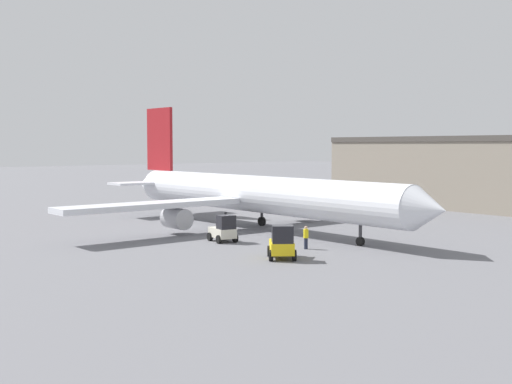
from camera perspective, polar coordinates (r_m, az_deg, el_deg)
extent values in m
plane|color=slate|center=(61.96, 0.00, -3.35)|extent=(400.00, 400.00, 0.00)
cylinder|color=silver|center=(61.61, 0.00, -0.16)|extent=(36.58, 3.75, 3.51)
cone|color=silver|center=(48.22, 15.16, -1.50)|extent=(2.83, 3.46, 3.44)
cone|color=silver|center=(78.17, -9.53, 0.69)|extent=(3.89, 3.36, 3.34)
cube|color=silver|center=(70.08, 5.63, -0.17)|extent=(3.15, 17.47, 0.50)
cube|color=silver|center=(57.12, -9.29, -1.17)|extent=(3.15, 17.47, 0.50)
cylinder|color=#ADADB2|center=(68.36, 4.09, -1.40)|extent=(2.73, 1.92, 1.90)
cylinder|color=#ADADB2|center=(58.62, -7.07, -2.34)|extent=(2.73, 1.92, 1.90)
cube|color=maroon|center=(75.78, -8.57, 4.66)|extent=(5.07, 0.39, 7.23)
cube|color=silver|center=(77.97, -6.10, 0.97)|extent=(3.19, 4.24, 0.24)
cube|color=silver|center=(73.96, -11.09, 0.75)|extent=(3.19, 4.24, 0.24)
cylinder|color=#38383D|center=(52.51, 9.26, -3.82)|extent=(0.28, 0.28, 1.69)
cylinder|color=black|center=(52.58, 9.25, -4.36)|extent=(0.70, 0.35, 0.70)
cylinder|color=#38383D|center=(61.87, -2.71, -2.57)|extent=(0.28, 0.28, 1.69)
cylinder|color=black|center=(61.91, -2.71, -2.94)|extent=(0.90, 0.36, 0.90)
cylinder|color=#38383D|center=(64.70, 0.52, -2.27)|extent=(0.28, 0.28, 1.69)
cylinder|color=black|center=(64.75, 0.52, -2.62)|extent=(0.90, 0.36, 0.90)
cylinder|color=#1E2338|center=(50.41, 4.46, -4.58)|extent=(0.29, 0.29, 0.87)
cylinder|color=yellow|center=(50.30, 4.46, -3.71)|extent=(0.40, 0.40, 0.69)
sphere|color=tan|center=(50.23, 4.47, -3.17)|extent=(0.25, 0.25, 0.25)
cube|color=beige|center=(54.19, -3.00, -3.63)|extent=(2.78, 1.94, 0.81)
cube|color=black|center=(53.43, -2.67, -2.68)|extent=(1.35, 1.53, 1.15)
cylinder|color=black|center=(53.13, -3.31, -4.22)|extent=(0.74, 0.40, 0.70)
cylinder|color=black|center=(53.78, -1.87, -4.12)|extent=(0.74, 0.40, 0.70)
cylinder|color=black|center=(54.73, -4.11, -3.98)|extent=(0.74, 0.40, 0.70)
cylinder|color=black|center=(55.36, -2.71, -3.88)|extent=(0.74, 0.40, 0.70)
cube|color=yellow|center=(46.00, 2.29, -4.92)|extent=(3.15, 2.95, 0.86)
cube|color=black|center=(45.10, 2.37, -3.76)|extent=(1.84, 1.90, 1.23)
cube|color=#333333|center=(46.34, 2.25, -3.57)|extent=(2.04, 1.94, 0.67)
cylinder|color=black|center=(45.08, 1.34, -5.66)|extent=(0.80, 0.70, 0.79)
cylinder|color=black|center=(45.21, 3.42, -5.64)|extent=(0.80, 0.70, 0.79)
cylinder|color=black|center=(46.95, 1.20, -5.27)|extent=(0.80, 0.70, 0.79)
cylinder|color=black|center=(47.08, 3.20, -5.25)|extent=(0.80, 0.70, 0.79)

